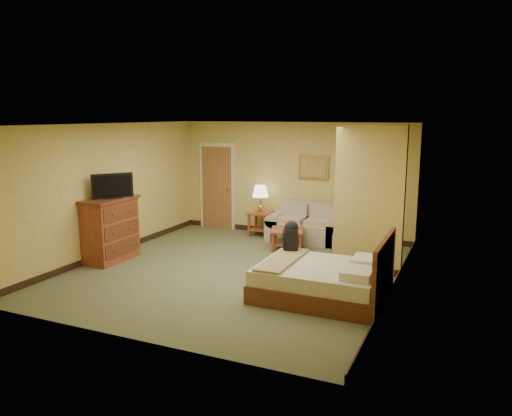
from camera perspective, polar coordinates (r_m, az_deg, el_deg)
The scene contains 17 objects.
floor at distance 9.03m, azimuth -2.34°, elevation -7.20°, with size 6.00×6.00×0.00m, color #545939.
ceiling at distance 8.60m, azimuth -2.48°, elevation 9.53°, with size 6.00×6.00×0.00m, color white.
back_wall at distance 11.46m, azimuth 4.25°, elevation 3.27°, with size 5.50×0.02×2.60m, color tan.
left_wall at distance 10.22m, azimuth -16.38°, elevation 1.97°, with size 0.02×6.00×2.60m, color tan.
right_wall at distance 7.91m, azimuth 15.76°, elevation -0.44°, with size 0.02×6.00×2.60m, color tan.
partition at distance 8.91m, azimuth 12.81°, elevation 0.91°, with size 1.20×0.15×2.60m, color tan.
door at distance 12.25m, azimuth -4.45°, elevation 2.48°, with size 0.94×0.16×2.10m.
baseboard at distance 11.67m, azimuth 4.15°, elevation -2.79°, with size 5.50×0.02×0.12m, color black.
loveseat at distance 11.08m, azimuth 5.82°, elevation -2.39°, with size 1.69×0.78×0.85m.
side_table at distance 11.53m, azimuth 0.51°, elevation -1.38°, with size 0.50×0.50×0.55m.
table_lamp at distance 11.41m, azimuth 0.51°, elevation 1.85°, with size 0.37×0.37×0.62m.
coffee_table at distance 10.38m, azimuth 3.57°, elevation -3.09°, with size 0.83×0.83×0.43m.
wall_picture at distance 11.24m, azimuth 6.58°, elevation 4.62°, with size 0.71×0.04×0.55m.
dresser at distance 9.90m, azimuth -16.29°, elevation -2.33°, with size 0.60×1.14×1.22m.
tv at distance 9.69m, azimuth -16.09°, elevation 2.37°, with size 0.50×0.65×0.47m.
bed at distance 7.74m, azimuth 7.79°, elevation -8.20°, with size 1.92×1.58×1.03m.
backpack at distance 8.36m, azimuth 4.06°, elevation -3.15°, with size 0.31×0.36×0.52m.
Camera 1 is at (3.81, -7.70, 2.77)m, focal length 35.00 mm.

